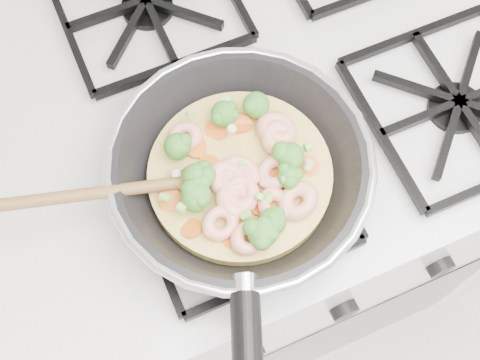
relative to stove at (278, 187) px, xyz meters
name	(u,v)px	position (x,y,z in m)	size (l,w,h in m)	color
stove	(278,187)	(0.00, 0.00, 0.00)	(0.60, 0.60, 0.92)	white
skillet	(239,176)	(-0.14, -0.15, 0.50)	(0.45, 0.45, 0.10)	black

